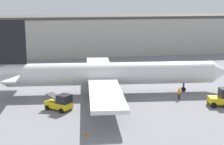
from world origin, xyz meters
The scene contains 7 objects.
ground_plane centered at (0.00, 0.00, 0.00)m, with size 400.00×400.00×0.00m, color slate.
terminal_building centered at (12.56, 38.51, 5.11)m, with size 72.99×11.74×10.21m.
airplane centered at (-1.06, 0.10, 3.07)m, with size 39.20×34.21×11.69m.
ground_crew_worker centered at (9.22, -5.26, 0.97)m, with size 0.40×0.40×1.82m.
baggage_tug centered at (13.69, -9.26, 1.15)m, with size 2.90×2.56×2.55m.
belt_loader_truck centered at (-8.37, -7.17, 1.07)m, with size 3.87×3.76×2.26m.
safety_cone_near centered at (-5.90, -16.52, 0.28)m, with size 0.36×0.36×0.55m.
Camera 1 is at (-9.36, -51.89, 14.89)m, focal length 55.00 mm.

